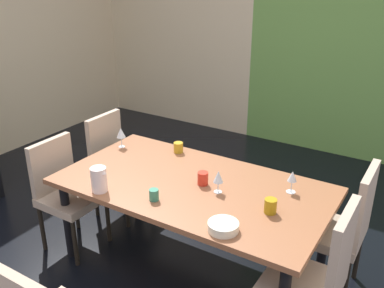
{
  "coord_description": "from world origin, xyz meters",
  "views": [
    {
      "loc": [
        1.88,
        -2.53,
        2.24
      ],
      "look_at": [
        0.16,
        0.24,
        0.85
      ],
      "focal_mm": 40.0,
      "sensor_mm": 36.0,
      "label": 1
    }
  ],
  "objects": [
    {
      "name": "wine_glass_east",
      "position": [
        0.63,
        -0.15,
        0.84
      ],
      "size": [
        0.07,
        0.07,
        0.17
      ],
      "color": "silver",
      "rests_on": "dining_table"
    },
    {
      "name": "cup_west",
      "position": [
        0.3,
        -0.48,
        0.76
      ],
      "size": [
        0.07,
        0.07,
        0.08
      ],
      "primitive_type": "cylinder",
      "color": "#337B5F",
      "rests_on": "dining_table"
    },
    {
      "name": "pitcher_center",
      "position": [
        -0.1,
        -0.58,
        0.82
      ],
      "size": [
        0.13,
        0.11,
        0.18
      ],
      "color": "white",
      "rests_on": "dining_table"
    },
    {
      "name": "chair_left_near",
      "position": [
        -0.64,
        -0.46,
        0.53
      ],
      "size": [
        0.44,
        0.44,
        0.93
      ],
      "rotation": [
        0.0,
        0.0,
        -1.57
      ],
      "color": "tan",
      "rests_on": "ground_plane"
    },
    {
      "name": "serving_bowl_near_shelf",
      "position": [
        0.88,
        -0.55,
        0.75
      ],
      "size": [
        0.19,
        0.19,
        0.05
      ],
      "primitive_type": "cylinder",
      "color": "silver",
      "rests_on": "dining_table"
    },
    {
      "name": "ground_plane",
      "position": [
        0.0,
        0.0,
        -0.01
      ],
      "size": [
        5.73,
        5.45,
        0.02
      ],
      "primitive_type": "cube",
      "color": "black"
    },
    {
      "name": "wine_glass_front",
      "position": [
        -0.49,
        0.11,
        0.86
      ],
      "size": [
        0.08,
        0.08,
        0.18
      ],
      "color": "silver",
      "rests_on": "dining_table"
    },
    {
      "name": "cup_right",
      "position": [
        -0.0,
        0.28,
        0.77
      ],
      "size": [
        0.08,
        0.08,
        0.09
      ],
      "primitive_type": "cylinder",
      "color": "#BE901E",
      "rests_on": "dining_table"
    },
    {
      "name": "chair_left_far",
      "position": [
        -0.64,
        0.18,
        0.53
      ],
      "size": [
        0.44,
        0.44,
        0.96
      ],
      "rotation": [
        0.0,
        0.0,
        -1.57
      ],
      "color": "tan",
      "rests_on": "ground_plane"
    },
    {
      "name": "back_panel_interior",
      "position": [
        -1.64,
        2.68,
        1.44
      ],
      "size": [
        2.45,
        0.1,
        2.88
      ],
      "primitive_type": "cube",
      "color": "beige",
      "rests_on": "ground_plane"
    },
    {
      "name": "cup_left",
      "position": [
        1.05,
        -0.21,
        0.77
      ],
      "size": [
        0.08,
        0.08,
        0.1
      ],
      "primitive_type": "cylinder",
      "color": "#A57F12",
      "rests_on": "dining_table"
    },
    {
      "name": "dining_table",
      "position": [
        0.4,
        -0.14,
        0.66
      ],
      "size": [
        2.01,
        1.08,
        0.72
      ],
      "color": "#915A3A",
      "rests_on": "ground_plane"
    },
    {
      "name": "chair_right_far",
      "position": [
        1.45,
        0.18,
        0.55
      ],
      "size": [
        0.44,
        0.44,
        1.0
      ],
      "rotation": [
        0.0,
        0.0,
        1.57
      ],
      "color": "tan",
      "rests_on": "ground_plane"
    },
    {
      "name": "chair_right_near",
      "position": [
        1.45,
        -0.46,
        0.56
      ],
      "size": [
        0.44,
        0.44,
        1.03
      ],
      "rotation": [
        0.0,
        0.0,
        1.57
      ],
      "color": "tan",
      "rests_on": "ground_plane"
    },
    {
      "name": "cup_north",
      "position": [
        0.47,
        -0.11,
        0.77
      ],
      "size": [
        0.08,
        0.08,
        0.1
      ],
      "primitive_type": "cylinder",
      "color": "red",
      "rests_on": "dining_table"
    },
    {
      "name": "wine_glass_south",
      "position": [
        1.07,
        0.12,
        0.84
      ],
      "size": [
        0.07,
        0.07,
        0.17
      ],
      "color": "silver",
      "rests_on": "dining_table"
    }
  ]
}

